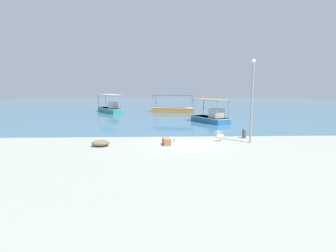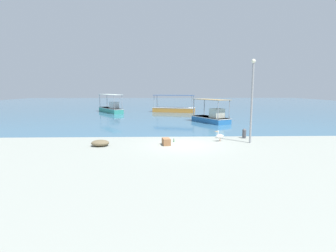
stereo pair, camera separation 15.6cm
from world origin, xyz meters
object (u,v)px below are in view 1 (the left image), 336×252
object	(u,v)px
lamp_post	(252,96)
net_pile	(100,143)
fishing_boat_near_left	(211,117)
glass_bottle	(174,140)
fishing_boat_far_left	(110,108)
pelican	(220,136)
fishing_boat_near_right	(173,109)
mooring_bollard	(244,133)
cargo_crate	(167,142)

from	to	relation	value
lamp_post	net_pile	world-z (taller)	lamp_post
fishing_boat_near_left	glass_bottle	bearing A→B (deg)	-114.13
fishing_boat_far_left	pelican	bearing A→B (deg)	-62.73
fishing_boat_far_left	net_pile	size ratio (longest dim) A/B	5.77
net_pile	glass_bottle	distance (m)	5.05
lamp_post	glass_bottle	distance (m)	6.16
pelican	net_pile	distance (m)	8.32
fishing_boat_near_right	pelican	distance (m)	23.86
fishing_boat_far_left	mooring_bollard	size ratio (longest dim) A/B	9.06
lamp_post	fishing_boat_far_left	bearing A→B (deg)	120.39
pelican	mooring_bollard	distance (m)	2.41
fishing_boat_near_left	mooring_bollard	distance (m)	9.40
fishing_boat_near_right	lamp_post	bearing A→B (deg)	-80.49
fishing_boat_near_left	mooring_bollard	bearing A→B (deg)	-85.98
fishing_boat_far_left	glass_bottle	world-z (taller)	fishing_boat_far_left
pelican	lamp_post	distance (m)	3.52
mooring_bollard	glass_bottle	bearing A→B (deg)	-166.85
lamp_post	pelican	bearing A→B (deg)	163.66
lamp_post	mooring_bollard	size ratio (longest dim) A/B	7.69
fishing_boat_far_left	pelican	world-z (taller)	fishing_boat_far_left
fishing_boat_near_left	lamp_post	size ratio (longest dim) A/B	0.90
mooring_bollard	net_pile	size ratio (longest dim) A/B	0.64
lamp_post	net_pile	xyz separation A→B (m)	(-10.21, -0.74, -3.01)
net_pile	fishing_boat_far_left	bearing A→B (deg)	98.82
fishing_boat_near_right	cargo_crate	size ratio (longest dim) A/B	8.67
pelican	lamp_post	bearing A→B (deg)	-16.34
fishing_boat_far_left	mooring_bollard	bearing A→B (deg)	-57.48
net_pile	mooring_bollard	bearing A→B (deg)	13.37
fishing_boat_near_right	net_pile	bearing A→B (deg)	-103.72
net_pile	glass_bottle	size ratio (longest dim) A/B	4.32
pelican	fishing_boat_near_left	bearing A→B (deg)	82.02
mooring_bollard	cargo_crate	distance (m)	6.40
fishing_boat_far_left	lamp_post	bearing A→B (deg)	-59.61
cargo_crate	glass_bottle	xyz separation A→B (m)	(0.56, 0.98, -0.12)
fishing_boat_near_left	mooring_bollard	world-z (taller)	fishing_boat_near_left
cargo_crate	net_pile	bearing A→B (deg)	-177.21
fishing_boat_far_left	lamp_post	world-z (taller)	lamp_post
glass_bottle	lamp_post	bearing A→B (deg)	-4.79
fishing_boat_far_left	net_pile	xyz separation A→B (m)	(3.83, -24.68, -0.46)
lamp_post	net_pile	size ratio (longest dim) A/B	4.90
mooring_bollard	lamp_post	bearing A→B (deg)	-94.35
fishing_boat_near_left	lamp_post	distance (m)	11.40
fishing_boat_near_right	net_pile	xyz separation A→B (m)	(-6.13, -25.10, -0.35)
fishing_boat_far_left	net_pile	distance (m)	24.98
fishing_boat_near_right	pelican	world-z (taller)	fishing_boat_near_right
glass_bottle	net_pile	bearing A→B (deg)	-166.40
fishing_boat_near_left	net_pile	xyz separation A→B (m)	(-9.68, -11.83, -0.41)
net_pile	cargo_crate	xyz separation A→B (m)	(4.35, 0.21, 0.02)
fishing_boat_near_left	mooring_bollard	xyz separation A→B (m)	(0.66, -9.37, -0.22)
mooring_bollard	glass_bottle	xyz separation A→B (m)	(-5.43, -1.27, -0.29)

